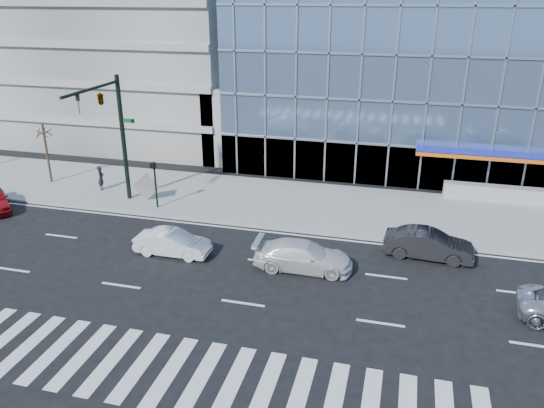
% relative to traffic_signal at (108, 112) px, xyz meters
% --- Properties ---
extents(ground, '(160.00, 160.00, 0.00)m').
position_rel_traffic_signal_xyz_m(ground, '(11.00, -4.57, -6.16)').
color(ground, black).
rests_on(ground, ground).
extents(sidewalk, '(120.00, 8.00, 0.15)m').
position_rel_traffic_signal_xyz_m(sidewalk, '(11.00, 3.43, -6.09)').
color(sidewalk, gray).
rests_on(sidewalk, ground).
extents(theatre_building, '(42.00, 26.00, 15.00)m').
position_rel_traffic_signal_xyz_m(theatre_building, '(25.00, 21.43, 1.34)').
color(theatre_building, '#6583A9').
rests_on(theatre_building, ground).
extents(parking_garage, '(24.00, 24.00, 20.00)m').
position_rel_traffic_signal_xyz_m(parking_garage, '(-9.00, 21.43, 3.84)').
color(parking_garage, gray).
rests_on(parking_garage, ground).
extents(ramp_block, '(6.00, 8.00, 6.00)m').
position_rel_traffic_signal_xyz_m(ramp_block, '(5.00, 13.43, -3.16)').
color(ramp_block, gray).
rests_on(ramp_block, ground).
extents(traffic_signal, '(1.14, 5.74, 8.00)m').
position_rel_traffic_signal_xyz_m(traffic_signal, '(0.00, 0.00, 0.00)').
color(traffic_signal, black).
rests_on(traffic_signal, sidewalk).
extents(ped_signal_post, '(0.30, 0.33, 3.00)m').
position_rel_traffic_signal_xyz_m(ped_signal_post, '(2.50, 0.37, -4.02)').
color(ped_signal_post, black).
rests_on(ped_signal_post, sidewalk).
extents(street_tree_near, '(1.10, 1.10, 4.23)m').
position_rel_traffic_signal_xyz_m(street_tree_near, '(-7.00, 2.93, -2.39)').
color(street_tree_near, '#332319').
rests_on(street_tree_near, sidewalk).
extents(white_suv, '(4.96, 2.17, 1.42)m').
position_rel_traffic_signal_xyz_m(white_suv, '(12.93, -4.81, -5.46)').
color(white_suv, silver).
rests_on(white_suv, ground).
extents(white_sedan, '(3.97, 1.41, 1.31)m').
position_rel_traffic_signal_xyz_m(white_sedan, '(6.04, -5.00, -5.51)').
color(white_sedan, silver).
rests_on(white_sedan, ground).
extents(dark_sedan, '(4.60, 1.86, 1.48)m').
position_rel_traffic_signal_xyz_m(dark_sedan, '(18.93, -2.00, -5.42)').
color(dark_sedan, black).
rests_on(dark_sedan, ground).
extents(pedestrian, '(0.56, 0.70, 1.68)m').
position_rel_traffic_signal_xyz_m(pedestrian, '(-2.63, 2.43, -5.17)').
color(pedestrian, black).
rests_on(pedestrian, sidewalk).
extents(tilted_panel, '(1.81, 0.41, 1.84)m').
position_rel_traffic_signal_xyz_m(tilted_panel, '(1.32, 1.38, -5.10)').
color(tilted_panel, gray).
rests_on(tilted_panel, sidewalk).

